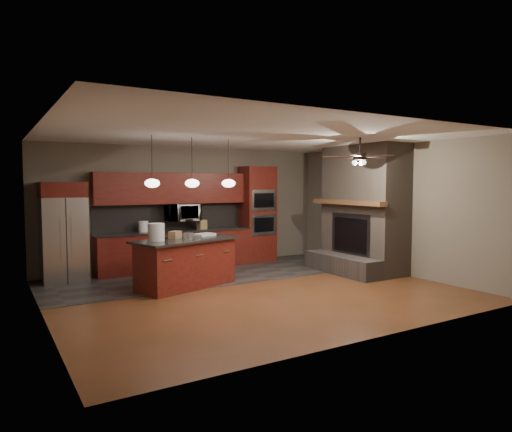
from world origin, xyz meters
TOP-DOWN VIEW (x-y plane):
  - ground at (0.00, 0.00)m, footprint 7.00×7.00m
  - ceiling at (0.00, 0.00)m, footprint 7.00×6.00m
  - back_wall at (0.00, 3.00)m, footprint 7.00×0.02m
  - right_wall at (3.50, 0.00)m, footprint 0.02×6.00m
  - left_wall at (-3.50, 0.00)m, footprint 0.02×6.00m
  - slate_tile_patch at (0.00, 1.80)m, footprint 7.00×2.40m
  - fireplace_column at (3.04, 0.40)m, footprint 1.30×2.10m
  - back_cabinetry at (-0.48, 2.74)m, footprint 3.59×0.64m
  - oven_tower at (1.70, 2.69)m, footprint 0.80×0.63m
  - microwave at (-0.27, 2.75)m, footprint 0.73×0.41m
  - refrigerator at (-2.84, 2.62)m, footprint 0.84×0.75m
  - kitchen_island at (-0.95, 0.90)m, footprint 2.16×1.43m
  - white_bucket at (-1.53, 0.90)m, footprint 0.31×0.31m
  - paint_can at (-0.93, 0.82)m, footprint 0.19×0.19m
  - paint_tray at (-0.42, 1.24)m, footprint 0.46×0.39m
  - cardboard_box at (-1.11, 1.05)m, footprint 0.27×0.26m
  - counter_bucket at (-1.21, 2.70)m, footprint 0.22×0.22m
  - counter_box at (0.17, 2.65)m, footprint 0.22×0.18m
  - pendant_left at (-1.65, 0.70)m, footprint 0.26×0.26m
  - pendant_center at (-0.90, 0.70)m, footprint 0.26×0.26m
  - pendant_right at (-0.15, 0.70)m, footprint 0.26×0.26m
  - ceiling_fan at (1.80, -0.80)m, footprint 1.27×1.33m

SIDE VIEW (x-z plane):
  - ground at x=0.00m, z-range 0.00..0.00m
  - slate_tile_patch at x=0.00m, z-range 0.00..0.01m
  - kitchen_island at x=-0.95m, z-range 0.01..0.93m
  - back_cabinetry at x=-0.48m, z-range -0.21..1.99m
  - paint_tray at x=-0.42m, z-range 0.92..0.96m
  - paint_can at x=-0.93m, z-range 0.92..1.04m
  - cardboard_box at x=-1.11m, z-range 0.92..1.06m
  - refrigerator at x=-2.84m, z-range 0.00..1.98m
  - counter_box at x=0.17m, z-range 0.90..1.11m
  - counter_bucket at x=-1.21m, z-range 0.90..1.14m
  - white_bucket at x=-1.53m, z-range 0.92..1.24m
  - oven_tower at x=1.70m, z-range 0.00..2.38m
  - fireplace_column at x=3.04m, z-range -0.10..2.70m
  - microwave at x=-0.27m, z-range 1.05..1.55m
  - back_wall at x=0.00m, z-range 0.00..2.80m
  - right_wall at x=3.50m, z-range 0.00..2.80m
  - left_wall at x=-3.50m, z-range 0.00..2.80m
  - pendant_left at x=-1.65m, z-range 1.51..2.42m
  - pendant_center at x=-0.90m, z-range 1.51..2.42m
  - pendant_right at x=-0.15m, z-range 1.51..2.42m
  - ceiling_fan at x=1.80m, z-range 2.25..2.66m
  - ceiling at x=0.00m, z-range 2.79..2.81m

